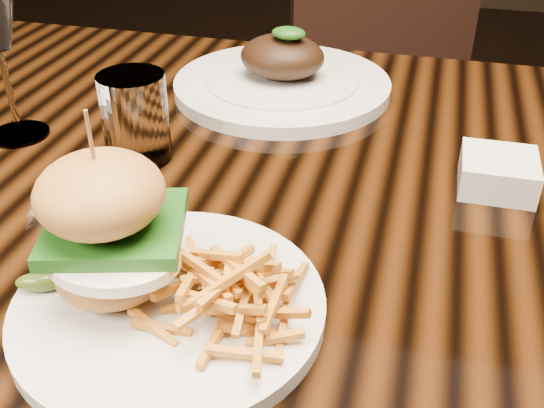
% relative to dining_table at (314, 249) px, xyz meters
% --- Properties ---
extents(dining_table, '(1.60, 0.90, 0.75)m').
position_rel_dining_table_xyz_m(dining_table, '(0.00, 0.00, 0.00)').
color(dining_table, black).
rests_on(dining_table, ground).
extents(burger_plate, '(0.26, 0.26, 0.18)m').
position_rel_dining_table_xyz_m(burger_plate, '(-0.09, -0.22, 0.12)').
color(burger_plate, silver).
rests_on(burger_plate, dining_table).
extents(ramekin, '(0.10, 0.10, 0.04)m').
position_rel_dining_table_xyz_m(ramekin, '(0.19, 0.06, 0.09)').
color(ramekin, silver).
rests_on(ramekin, dining_table).
extents(water_tumbler, '(0.08, 0.08, 0.10)m').
position_rel_dining_table_xyz_m(water_tumbler, '(-0.22, 0.02, 0.13)').
color(water_tumbler, white).
rests_on(water_tumbler, dining_table).
extents(far_dish, '(0.31, 0.31, 0.10)m').
position_rel_dining_table_xyz_m(far_dish, '(-0.10, 0.25, 0.10)').
color(far_dish, silver).
rests_on(far_dish, dining_table).
extents(chair_far, '(0.61, 0.61, 0.95)m').
position_rel_dining_table_xyz_m(chair_far, '(0.02, 0.88, -0.13)').
color(chair_far, black).
rests_on(chair_far, ground).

